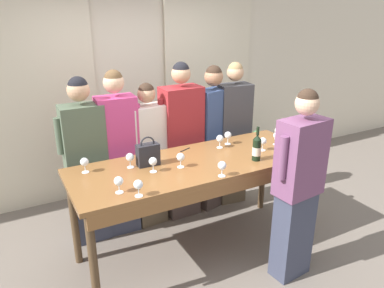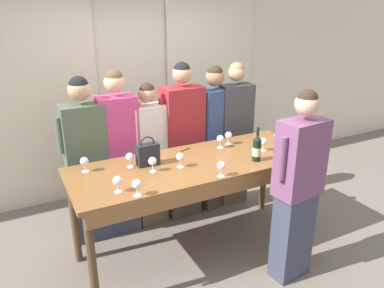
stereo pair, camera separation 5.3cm
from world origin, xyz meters
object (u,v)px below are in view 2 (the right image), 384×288
at_px(guest_beige_cap, 234,134).
at_px(wine_glass_front_right, 221,166).
at_px(guest_navy_coat, 214,136).
at_px(wine_glass_near_host, 117,181).
at_px(wine_bottle, 257,148).
at_px(wine_glass_center_right, 220,139).
at_px(wine_glass_by_bottle, 130,157).
at_px(wine_glass_back_right, 229,136).
at_px(guest_striped_shirt, 183,142).
at_px(wine_glass_front_mid, 84,162).
at_px(wine_glass_back_left, 152,162).
at_px(wine_glass_center_left, 137,185).
at_px(wine_glass_by_handbag, 263,142).
at_px(guest_cream_sweater, 150,155).
at_px(wine_glass_front_left, 180,157).
at_px(potted_plant, 259,148).
at_px(wine_glass_back_mid, 279,131).
at_px(guest_olive_jacket, 87,160).
at_px(tasting_bar, 198,173).
at_px(guest_pink_top, 119,153).
at_px(host_pouring, 297,188).
at_px(handbag, 148,154).
at_px(wine_glass_center_mid, 277,136).

bearing_deg(guest_beige_cap, wine_glass_front_right, -128.04).
bearing_deg(guest_navy_coat, wine_glass_near_host, -146.39).
distance_m(wine_bottle, wine_glass_front_right, 0.50).
distance_m(wine_glass_center_right, wine_glass_by_bottle, 0.99).
relative_size(wine_glass_back_right, guest_striped_shirt, 0.08).
distance_m(wine_glass_near_host, guest_beige_cap, 1.99).
distance_m(wine_glass_front_mid, guest_striped_shirt, 1.28).
relative_size(wine_glass_back_left, wine_glass_by_bottle, 1.00).
distance_m(wine_glass_center_left, wine_glass_by_handbag, 1.50).
xyz_separation_m(wine_bottle, guest_cream_sweater, (-0.73, 0.94, -0.27)).
bearing_deg(guest_navy_coat, guest_cream_sweater, -180.00).
xyz_separation_m(wine_glass_front_left, guest_beige_cap, (1.08, 0.75, -0.17)).
height_order(guest_navy_coat, potted_plant, guest_navy_coat).
height_order(wine_glass_front_right, wine_glass_near_host, same).
height_order(wine_glass_center_right, potted_plant, wine_glass_center_right).
xyz_separation_m(wine_glass_back_mid, wine_glass_by_handbag, (-0.36, -0.19, 0.00)).
xyz_separation_m(wine_glass_by_handbag, guest_olive_jacket, (-1.63, 0.77, -0.18)).
relative_size(tasting_bar, wine_glass_center_left, 17.18).
xyz_separation_m(guest_pink_top, host_pouring, (1.15, -1.44, -0.02)).
height_order(wine_glass_front_left, guest_navy_coat, guest_navy_coat).
bearing_deg(wine_bottle, guest_pink_top, 138.61).
height_order(wine_glass_center_left, wine_glass_back_mid, same).
bearing_deg(guest_navy_coat, guest_pink_top, 180.00).
xyz_separation_m(guest_pink_top, guest_striped_shirt, (0.74, -0.00, -0.01)).
height_order(wine_glass_center_left, potted_plant, wine_glass_center_left).
xyz_separation_m(handbag, guest_pink_top, (-0.11, 0.56, -0.17)).
height_order(wine_bottle, wine_glass_front_mid, wine_bottle).
bearing_deg(wine_glass_by_handbag, guest_beige_cap, 78.41).
bearing_deg(wine_glass_center_left, guest_navy_coat, 39.33).
bearing_deg(guest_beige_cap, host_pouring, -101.42).
bearing_deg(wine_glass_front_mid, wine_glass_back_left, -26.92).
bearing_deg(wine_glass_by_bottle, tasting_bar, -18.21).
height_order(tasting_bar, guest_cream_sweater, guest_cream_sweater).
relative_size(handbag, wine_glass_back_right, 2.01).
bearing_deg(wine_glass_front_left, wine_bottle, -15.03).
relative_size(wine_glass_center_left, guest_striped_shirt, 0.08).
bearing_deg(tasting_bar, guest_pink_top, 126.57).
bearing_deg(wine_bottle, wine_glass_near_host, -179.22).
bearing_deg(wine_glass_center_right, wine_glass_back_left, -164.97).
relative_size(wine_glass_front_left, wine_glass_center_right, 1.00).
bearing_deg(guest_beige_cap, wine_bottle, -111.42).
bearing_deg(wine_glass_center_left, wine_glass_front_left, 32.34).
height_order(wine_glass_near_host, potted_plant, wine_glass_near_host).
bearing_deg(handbag, wine_glass_front_right, -47.96).
height_order(wine_glass_center_mid, host_pouring, host_pouring).
height_order(handbag, wine_glass_by_handbag, handbag).
bearing_deg(wine_glass_near_host, guest_striped_shirt, 42.83).
distance_m(guest_cream_sweater, guest_navy_coat, 0.82).
bearing_deg(wine_bottle, wine_glass_by_bottle, 160.15).
xyz_separation_m(wine_glass_front_mid, wine_glass_center_mid, (1.96, -0.25, 0.00)).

